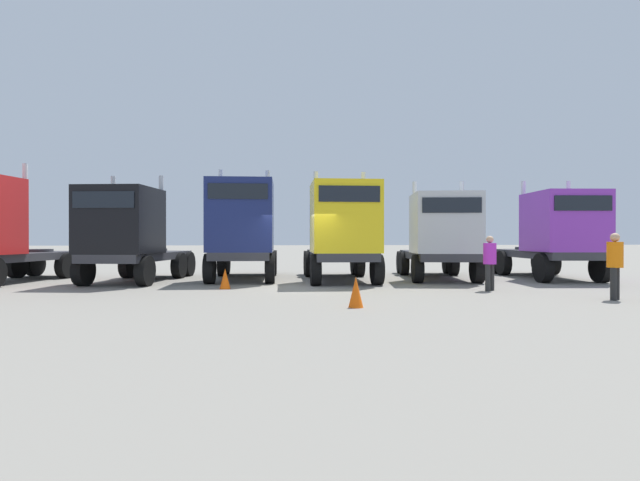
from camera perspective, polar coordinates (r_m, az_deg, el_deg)
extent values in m
plane|color=gray|center=(16.38, -2.59, -5.58)|extent=(200.00, 200.00, 0.00)
cube|color=#333338|center=(21.72, -33.00, -1.67)|extent=(3.40, 6.60, 0.30)
cylinder|color=silver|center=(20.66, -32.03, 3.28)|extent=(0.21, 0.21, 3.33)
cylinder|color=#333338|center=(22.82, -30.86, -1.04)|extent=(1.30, 1.30, 0.12)
cylinder|color=black|center=(22.35, -28.32, -2.70)|extent=(0.55, 1.10, 1.05)
cylinder|color=black|center=(23.63, -32.79, -2.55)|extent=(0.55, 1.10, 1.05)
cylinder|color=black|center=(23.28, -26.83, -2.58)|extent=(0.55, 1.10, 1.05)
cylinder|color=black|center=(24.51, -31.21, -2.45)|extent=(0.55, 1.10, 1.05)
cube|color=#333338|center=(19.85, -20.85, -1.78)|extent=(3.09, 5.94, 0.30)
cube|color=black|center=(18.36, -22.93, 2.21)|extent=(2.76, 2.74, 2.37)
cube|color=black|center=(17.32, -24.70, 4.51)|extent=(2.08, 0.38, 0.55)
cylinder|color=silver|center=(19.21, -18.62, 3.03)|extent=(0.21, 0.21, 2.97)
cylinder|color=silver|center=(19.99, -23.69, 2.91)|extent=(0.21, 0.21, 2.97)
cylinder|color=#333338|center=(20.98, -19.47, -1.10)|extent=(1.26, 1.26, 0.12)
cylinder|color=black|center=(17.48, -20.38, -3.48)|extent=(0.52, 1.11, 1.07)
cylinder|color=black|center=(18.46, -26.67, -3.29)|extent=(0.52, 1.11, 1.07)
cylinder|color=black|center=(20.60, -16.65, -2.91)|extent=(0.52, 1.11, 1.07)
cylinder|color=black|center=(21.44, -22.20, -2.79)|extent=(0.52, 1.11, 1.07)
cylinder|color=black|center=(21.63, -15.66, -2.76)|extent=(0.52, 1.11, 1.07)
cylinder|color=black|center=(22.44, -21.00, -2.66)|extent=(0.52, 1.11, 1.07)
cube|color=#333338|center=(19.83, -9.05, -1.64)|extent=(2.40, 5.97, 0.30)
cube|color=navy|center=(18.14, -9.50, 2.92)|extent=(2.48, 2.56, 2.69)
cube|color=black|center=(16.95, -9.88, 5.89)|extent=(2.10, 0.11, 0.55)
cylinder|color=silver|center=(19.48, -6.34, 3.62)|extent=(0.19, 0.19, 3.29)
cylinder|color=silver|center=(19.64, -11.90, 3.59)|extent=(0.19, 0.19, 3.29)
cylinder|color=#333338|center=(21.12, -8.76, -0.95)|extent=(1.14, 1.14, 0.12)
cylinder|color=black|center=(17.55, -6.06, -3.37)|extent=(0.39, 1.12, 1.11)
cylinder|color=black|center=(17.75, -13.19, -3.33)|extent=(0.39, 1.12, 1.11)
cylinder|color=black|center=(21.14, -5.77, -2.76)|extent=(0.39, 1.12, 1.11)
cylinder|color=black|center=(21.31, -11.70, -2.74)|extent=(0.39, 1.12, 1.11)
cylinder|color=black|center=(22.24, -5.70, -2.61)|extent=(0.39, 1.12, 1.11)
cylinder|color=black|center=(22.40, -11.34, -2.59)|extent=(0.39, 1.12, 1.11)
cube|color=#333338|center=(19.12, 2.25, -1.74)|extent=(2.37, 6.18, 0.30)
cube|color=yellow|center=(17.34, 2.97, 2.77)|extent=(2.47, 2.58, 2.56)
cube|color=black|center=(16.13, 3.58, 5.65)|extent=(2.10, 0.10, 0.55)
cylinder|color=silver|center=(18.89, 5.26, 3.48)|extent=(0.18, 0.18, 3.16)
cylinder|color=silver|center=(18.65, -0.51, 3.52)|extent=(0.18, 0.18, 3.16)
cylinder|color=#333338|center=(20.46, 1.79, -1.03)|extent=(1.13, 1.13, 0.12)
cylinder|color=black|center=(16.99, 6.91, -3.51)|extent=(0.38, 1.11, 1.10)
cylinder|color=black|center=(16.69, -0.53, -3.58)|extent=(0.38, 1.11, 1.10)
cylinder|color=black|center=(20.75, 4.78, -2.83)|extent=(0.38, 1.11, 1.10)
cylinder|color=black|center=(20.50, -1.31, -2.87)|extent=(0.38, 1.11, 1.10)
cylinder|color=black|center=(21.83, 4.30, -2.68)|extent=(0.38, 1.11, 1.10)
cylinder|color=black|center=(21.60, -1.48, -2.71)|extent=(0.38, 1.11, 1.10)
cube|color=#333338|center=(20.48, 13.70, -1.73)|extent=(3.12, 6.36, 0.30)
cube|color=#B7BABF|center=(18.58, 14.85, 2.03)|extent=(2.72, 2.57, 2.27)
cube|color=black|center=(17.51, 15.63, 4.14)|extent=(2.08, 0.37, 0.55)
cylinder|color=silver|center=(20.03, 16.75, 2.76)|extent=(0.21, 0.21, 2.87)
cylinder|color=silver|center=(19.66, 11.36, 2.81)|extent=(0.21, 0.21, 2.87)
cylinder|color=#333338|center=(21.79, 13.03, -1.06)|extent=(1.26, 1.26, 0.12)
cylinder|color=black|center=(18.47, 18.46, -3.28)|extent=(0.51, 1.10, 1.06)
cylinder|color=black|center=(18.00, 11.69, -3.37)|extent=(0.51, 1.10, 1.06)
cylinder|color=black|center=(22.14, 15.79, -2.70)|extent=(0.51, 1.10, 1.06)
cylinder|color=black|center=(21.74, 10.12, -2.75)|extent=(0.51, 1.10, 1.06)
cylinder|color=black|center=(23.21, 15.17, -2.56)|extent=(0.51, 1.10, 1.06)
cylinder|color=black|center=(22.83, 9.77, -2.60)|extent=(0.51, 1.10, 1.06)
cube|color=#333338|center=(22.10, 25.26, -1.47)|extent=(2.73, 6.13, 0.30)
cube|color=purple|center=(20.58, 27.38, 2.03)|extent=(2.62, 2.75, 2.30)
cube|color=black|center=(19.49, 29.19, 3.97)|extent=(2.09, 0.23, 0.55)
cylinder|color=silver|center=(22.30, 27.79, 2.66)|extent=(0.20, 0.20, 2.90)
cylinder|color=silver|center=(21.44, 23.33, 2.76)|extent=(0.20, 0.20, 2.90)
cylinder|color=#333338|center=(23.27, 23.83, -0.87)|extent=(1.20, 1.20, 0.12)
cylinder|color=black|center=(20.66, 30.81, -2.86)|extent=(0.45, 1.14, 1.11)
cylinder|color=black|center=(19.59, 25.33, -3.02)|extent=(0.45, 1.14, 1.11)
cylinder|color=black|center=(23.84, 26.16, -2.44)|extent=(0.45, 1.14, 1.11)
cylinder|color=black|center=(22.92, 21.26, -2.54)|extent=(0.45, 1.14, 1.11)
cylinder|color=black|center=(24.82, 25.00, -2.33)|extent=(0.45, 1.14, 1.11)
cylinder|color=black|center=(23.94, 20.26, -2.42)|extent=(0.45, 1.14, 1.11)
cylinder|color=#242424|center=(15.22, 32.16, -4.40)|extent=(0.22, 0.22, 0.88)
cylinder|color=#242424|center=(14.95, 31.92, -4.49)|extent=(0.22, 0.22, 0.88)
cylinder|color=orange|center=(15.04, 32.05, -1.46)|extent=(0.56, 0.56, 0.70)
sphere|color=tan|center=(15.03, 32.05, 0.32)|extent=(0.24, 0.24, 0.24)
cylinder|color=#282828|center=(16.09, 20.02, -4.19)|extent=(0.22, 0.22, 0.85)
cylinder|color=#282828|center=(15.84, 19.60, -4.26)|extent=(0.22, 0.22, 0.85)
cylinder|color=#B82BC0|center=(15.92, 19.82, -1.50)|extent=(0.56, 0.56, 0.67)
sphere|color=tan|center=(15.92, 19.82, 0.12)|extent=(0.23, 0.23, 0.23)
cone|color=#F2590C|center=(11.46, 4.35, -6.22)|extent=(0.36, 0.36, 0.74)
cone|color=#F2590C|center=(15.89, -11.39, -4.55)|extent=(0.36, 0.36, 0.67)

